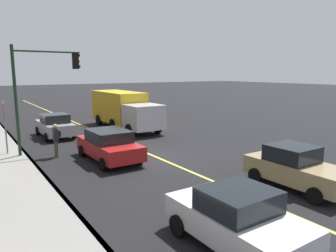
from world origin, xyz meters
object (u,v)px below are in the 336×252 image
Objects in this scene: car_silver at (55,126)px; traffic_light_mast at (41,82)px; pedestrian_with_backpack at (56,138)px; car_red at (109,145)px; street_sign_post at (5,123)px; car_tan at (296,167)px; car_white at (237,219)px; truck_yellow at (123,109)px.

car_silver is 0.70× the size of traffic_light_mast.
traffic_light_mast reaches higher than car_silver.
pedestrian_with_backpack reaches higher than car_silver.
traffic_light_mast is (-4.59, 1.67, 3.16)m from car_silver.
street_sign_post is (3.76, 4.26, 1.03)m from car_red.
traffic_light_mast reaches higher than car_tan.
car_white is 12.92m from traffic_light_mast.
pedestrian_with_backpack is (-5.98, 6.80, -0.50)m from truck_yellow.
pedestrian_with_backpack is 2.85m from street_sign_post.
car_silver is 1.06× the size of car_white.
car_white is 2.17× the size of pedestrian_with_backpack.
car_red is 1.44× the size of street_sign_post.
car_red is 9.37m from truck_yellow.
car_tan reaches higher than car_silver.
car_red is at bearing 149.75° from truck_yellow.
pedestrian_with_backpack reaches higher than car_tan.
car_white is at bearing 163.36° from truck_yellow.
car_white is 5.36m from car_tan.
car_red is 0.54× the size of truck_yellow.
car_tan is (-7.66, -4.53, -0.00)m from car_red.
car_silver is at bearing 6.08° from car_red.
car_tan reaches higher than car_white.
car_white is (-16.95, -0.27, -0.03)m from car_silver.
traffic_light_mast is 2.91m from street_sign_post.
street_sign_post is at bearing 65.20° from traffic_light_mast.
pedestrian_with_backpack is at bearing -155.63° from traffic_light_mast.
car_silver is at bearing 19.36° from car_tan.
car_white is 0.97× the size of car_tan.
truck_yellow is at bearing -30.25° from car_red.
pedestrian_with_backpack is (2.09, 2.09, 0.25)m from car_red.
truck_yellow is at bearing -48.68° from pedestrian_with_backpack.
traffic_light_mast is (10.58, 7.00, 3.16)m from car_tan.
car_tan is 0.68× the size of traffic_light_mast.
pedestrian_with_backpack is (9.75, 6.62, 0.25)m from car_tan.
street_sign_post reaches higher than car_red.
car_red is at bearing -135.00° from pedestrian_with_backpack.
truck_yellow is (0.55, -5.51, 0.75)m from car_silver.
car_white is 1.24× the size of street_sign_post.
pedestrian_with_backpack is (11.53, 1.57, 0.27)m from car_white.
car_silver is 7.56m from car_red.
street_sign_post reaches higher than car_white.
car_red is 4.97m from traffic_light_mast.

